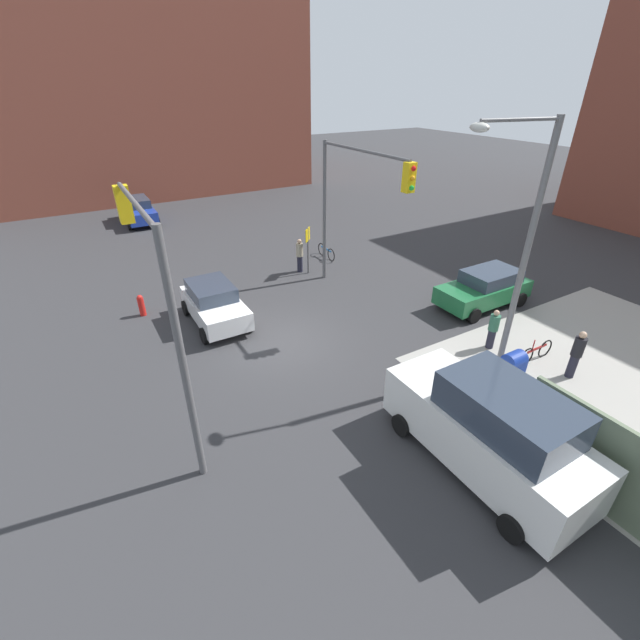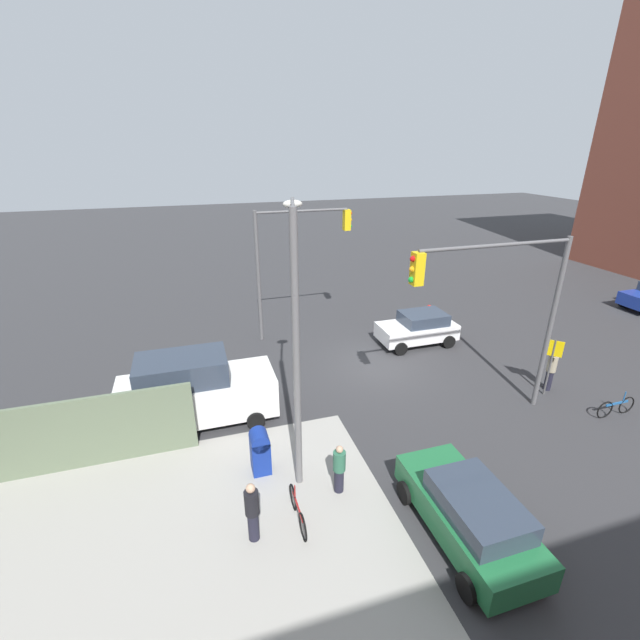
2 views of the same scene
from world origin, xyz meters
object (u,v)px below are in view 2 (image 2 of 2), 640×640
pedestrian_waiting (339,468)px  hatchback_green (469,513)px  pedestrian_crossing (252,511)px  traffic_signal_se_corner (294,249)px  bicycle_leaning_on_fence (298,511)px  pedestrian_walking_north (551,370)px  street_lamp_corner (296,332)px  van_white_delivery (195,390)px  traffic_signal_nw_corner (503,296)px  mailbox_blue (260,450)px  coupe_white (418,328)px  bicycle_at_crosswalk (616,407)px  fire_hydrant (429,312)px

pedestrian_waiting → hatchback_green: bearing=-113.1°
pedestrian_crossing → traffic_signal_se_corner: bearing=-88.8°
traffic_signal_se_corner → bicycle_leaning_on_fence: size_ratio=3.71×
pedestrian_walking_north → bicycle_leaning_on_fence: bearing=137.3°
street_lamp_corner → van_white_delivery: (2.83, -3.64, -3.42)m
traffic_signal_nw_corner → mailbox_blue: traffic_signal_nw_corner is taller
coupe_white → pedestrian_waiting: coupe_white is taller
traffic_signal_nw_corner → pedestrian_waiting: size_ratio=4.12×
traffic_signal_se_corner → pedestrian_walking_north: (-8.46, 8.30, -3.68)m
bicycle_leaning_on_fence → bicycle_at_crosswalk: bearing=-174.5°
street_lamp_corner → coupe_white: 11.39m
traffic_signal_nw_corner → fire_hydrant: traffic_signal_nw_corner is taller
coupe_white → van_white_delivery: 11.39m
van_white_delivery → pedestrian_waiting: size_ratio=3.42×
fire_hydrant → hatchback_green: size_ratio=0.22×
traffic_signal_se_corner → bicycle_leaning_on_fence: traffic_signal_se_corner is taller
fire_hydrant → pedestrian_waiting: size_ratio=0.60×
street_lamp_corner → van_white_delivery: size_ratio=1.48×
traffic_signal_nw_corner → bicycle_leaning_on_fence: 9.32m
pedestrian_crossing → bicycle_leaning_on_fence: size_ratio=1.01×
traffic_signal_se_corner → street_lamp_corner: bearing=76.1°
van_white_delivery → pedestrian_crossing: bearing=101.5°
traffic_signal_se_corner → van_white_delivery: (5.28, 6.30, -3.31)m
traffic_signal_se_corner → fire_hydrant: (-7.66, 0.30, -4.11)m
hatchback_green → pedestrian_waiting: bearing=-44.3°
van_white_delivery → bicycle_leaning_on_fence: bearing=113.5°
traffic_signal_se_corner → pedestrian_walking_north: 12.41m
traffic_signal_nw_corner → coupe_white: traffic_signal_nw_corner is taller
traffic_signal_nw_corner → bicycle_at_crosswalk: (-4.59, 1.50, -4.31)m
street_lamp_corner → hatchback_green: (-3.45, 3.53, -3.86)m
traffic_signal_nw_corner → mailbox_blue: (8.41, 0.50, -3.90)m
street_lamp_corner → pedestrian_crossing: bearing=49.3°
pedestrian_crossing → bicycle_at_crosswalk: (-13.60, -1.40, -0.57)m
bicycle_leaning_on_fence → hatchback_green: bearing=155.7°
fire_hydrant → traffic_signal_se_corner: bearing=-2.2°
bicycle_leaning_on_fence → street_lamp_corner: bearing=-105.5°
mailbox_blue → bicycle_at_crosswalk: bearing=175.6°
pedestrian_walking_north → hatchback_green: bearing=155.4°
mailbox_blue → pedestrian_crossing: 2.48m
van_white_delivery → mailbox_blue: bearing=118.6°
traffic_signal_se_corner → bicycle_leaning_on_fence: (2.94, 11.70, -4.25)m
van_white_delivery → pedestrian_walking_north: (-13.74, 2.00, -0.37)m
van_white_delivery → bicycle_at_crosswalk: bearing=164.1°
traffic_signal_se_corner → coupe_white: bearing=153.1°
pedestrian_crossing → pedestrian_waiting: pedestrian_crossing is taller
pedestrian_waiting → pedestrian_walking_north: size_ratio=0.90×
van_white_delivery → fire_hydrant: bearing=-155.1°
street_lamp_corner → bicycle_leaning_on_fence: size_ratio=4.57×
mailbox_blue → pedestrian_walking_north: size_ratio=0.82×
street_lamp_corner → bicycle_at_crosswalk: (-11.92, 0.56, -4.35)m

